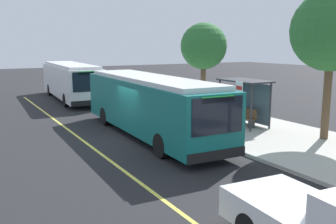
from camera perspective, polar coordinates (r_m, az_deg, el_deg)
The scene contains 10 objects.
ground_plane at distance 18.12m, azimuth -5.27°, elevation -4.14°, with size 120.00×120.00×0.00m, color #232326.
sidewalk_curb at distance 21.20m, azimuth 9.68°, elevation -1.91°, with size 44.00×6.40×0.15m, color #B7B2A8.
lane_stripe_center at distance 17.36m, azimuth -11.93°, elevation -4.94°, with size 36.00×0.14×0.01m, color #E0D64C.
transit_bus_main at distance 18.43m, azimuth -2.82°, elevation 1.28°, with size 11.68×2.92×2.95m.
transit_bus_second at distance 31.81m, azimuth -14.59°, elevation 4.73°, with size 11.89×3.23×2.95m.
bus_shelter at distance 20.74m, azimuth 11.52°, elevation 2.92°, with size 2.90×1.60×2.48m.
waiting_bench at distance 20.67m, azimuth 11.43°, elevation -0.70°, with size 1.60×0.48×0.95m.
route_sign_post at distance 16.50m, azimuth 10.72°, elevation 1.25°, with size 0.44×0.08×2.80m.
street_tree_near_shelter at distance 18.51m, azimuth 23.66°, elevation 11.18°, with size 3.64×3.64×6.76m.
street_tree_downstreet at distance 25.64m, azimuth 5.45°, elevation 9.88°, with size 3.12×3.12×5.79m.
Camera 1 is at (16.03, -7.16, 4.48)m, focal length 40.06 mm.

